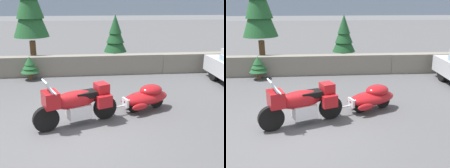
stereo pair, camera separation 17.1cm
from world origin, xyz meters
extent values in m
plane|color=#4C4C4F|center=(0.00, 0.00, 0.00)|extent=(80.00, 80.00, 0.00)
cube|color=slate|center=(0.00, 5.53, 0.44)|extent=(8.00, 0.49, 0.87)
cylinder|color=black|center=(-0.57, 0.13, 0.33)|extent=(0.67, 0.37, 0.66)
cylinder|color=black|center=(0.97, 0.74, 0.33)|extent=(0.67, 0.37, 0.66)
cube|color=silver|center=(0.25, 0.45, 0.38)|extent=(0.72, 0.63, 0.36)
ellipsoid|color=maroon|center=(0.15, 0.42, 0.71)|extent=(1.28, 0.85, 0.48)
cube|color=maroon|center=(-0.43, 0.19, 0.83)|extent=(0.53, 0.62, 0.40)
cube|color=#9EB7C6|center=(-0.48, 0.17, 1.16)|extent=(0.34, 0.48, 0.34)
cube|color=black|center=(0.43, 0.53, 0.81)|extent=(0.65, 0.54, 0.16)
cube|color=maroon|center=(0.87, 0.70, 0.91)|extent=(0.44, 0.49, 0.28)
cube|color=maroon|center=(0.94, 0.40, 0.63)|extent=(0.43, 0.30, 0.32)
cube|color=maroon|center=(0.72, 0.96, 0.63)|extent=(0.43, 0.30, 0.32)
cylinder|color=silver|center=(-0.38, 0.21, 1.06)|extent=(0.29, 0.67, 0.04)
cylinder|color=silver|center=(-0.52, 0.15, 0.58)|extent=(0.26, 0.16, 0.54)
cylinder|color=black|center=(1.86, 1.09, 0.22)|extent=(0.45, 0.25, 0.44)
cylinder|color=black|center=(2.62, 1.39, 0.22)|extent=(0.45, 0.25, 0.44)
ellipsoid|color=maroon|center=(2.24, 1.24, 0.38)|extent=(1.64, 1.18, 0.40)
ellipsoid|color=maroon|center=(2.41, 1.30, 0.60)|extent=(0.87, 0.78, 0.32)
cube|color=silver|center=(1.58, 0.98, 0.36)|extent=(0.17, 0.32, 0.24)
ellipsoid|color=maroon|center=(1.97, 0.79, 0.28)|extent=(0.54, 0.32, 0.20)
ellipsoid|color=maroon|center=(1.74, 1.39, 0.28)|extent=(0.54, 0.32, 0.20)
cylinder|color=silver|center=(1.22, 0.84, 0.27)|extent=(0.67, 0.30, 0.05)
cylinder|color=black|center=(5.79, 4.01, 0.34)|extent=(0.24, 0.69, 0.68)
cylinder|color=brown|center=(-1.86, 6.46, 0.71)|extent=(0.27, 0.27, 1.42)
cone|color=#1E5128|center=(-1.86, 6.46, 2.72)|extent=(1.57, 1.57, 2.24)
cylinder|color=brown|center=(1.97, 6.53, 0.37)|extent=(0.20, 0.20, 0.74)
cone|color=#194723|center=(1.97, 6.53, 1.43)|extent=(1.09, 1.09, 1.17)
cone|color=#194723|center=(1.97, 6.53, 1.78)|extent=(0.85, 0.85, 1.03)
cone|color=#194723|center=(1.97, 6.53, 2.13)|extent=(0.60, 0.60, 0.88)
cylinder|color=brown|center=(-1.79, 4.97, 0.14)|extent=(0.15, 0.15, 0.28)
cone|color=#1E5128|center=(-1.79, 4.97, 0.54)|extent=(0.76, 0.76, 0.45)
cone|color=#1E5128|center=(-1.79, 4.97, 0.68)|extent=(0.59, 0.59, 0.39)
cone|color=#1E5128|center=(-1.79, 4.97, 0.81)|extent=(0.42, 0.42, 0.33)
camera|label=1|loc=(0.38, -6.19, 3.16)|focal=43.20mm
camera|label=2|loc=(0.55, -6.21, 3.16)|focal=43.20mm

